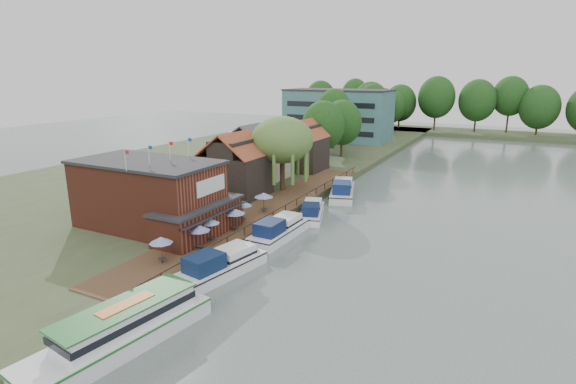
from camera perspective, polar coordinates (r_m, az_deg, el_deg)
The scene contains 28 objects.
ground at distance 43.07m, azimuth -0.22°, elevation -8.47°, with size 260.00×260.00×0.00m, color #4F5C5A.
land_bank at distance 86.69m, azimuth -7.17°, elevation 3.74°, with size 50.00×140.00×1.00m, color #384728.
quay_deck at distance 54.57m, azimuth -2.83°, elevation -2.21°, with size 6.00×50.00×0.10m, color #47301E.
quay_rail at distance 53.62m, azimuth -0.07°, elevation -2.00°, with size 0.20×49.00×1.00m, color black, non-canonical shape.
pub at distance 48.54m, azimuth -15.62°, elevation -0.51°, with size 20.00×11.00×7.30m, color maroon, non-canonical shape.
hotel_block at distance 112.96m, azimuth 6.37°, elevation 9.75°, with size 25.40×12.40×12.30m, color #38666B, non-canonical shape.
cottage_a at distance 60.45m, azimuth -6.74°, elevation 3.50°, with size 8.60×7.60×8.50m, color black, non-canonical shape.
cottage_b at distance 70.32m, azimuth -4.23°, elevation 5.16°, with size 9.60×8.60×8.50m, color beige, non-canonical shape.
cottage_c at distance 76.25m, azimuth 1.90°, elevation 5.95°, with size 7.60×7.60×8.50m, color black, non-canonical shape.
willow at distance 62.20m, azimuth -0.73°, elevation 4.82°, with size 8.60×8.60×10.43m, color #476B2D, non-canonical shape.
umbrella_0 at distance 40.57m, azimuth -15.76°, elevation -7.08°, with size 2.05×2.05×2.38m, color navy, non-canonical shape.
umbrella_1 at distance 42.75m, azimuth -11.19°, elevation -5.65°, with size 2.13×2.13×2.38m, color #1A1A91, non-canonical shape.
umbrella_2 at distance 44.59m, azimuth -9.86°, elevation -4.71°, with size 1.97×1.97×2.38m, color #1C4E9B, non-canonical shape.
umbrella_3 at distance 47.23m, azimuth -6.82°, elevation -3.47°, with size 2.34×2.34×2.38m, color navy, non-canonical shape.
umbrella_4 at distance 49.86m, azimuth -5.78°, elevation -2.45°, with size 2.12×2.12×2.38m, color #1A4993, non-canonical shape.
umbrella_5 at distance 53.07m, azimuth -3.10°, elevation -1.32°, with size 2.30×2.30×2.38m, color navy, non-canonical shape.
cruiser_0 at distance 39.80m, azimuth -8.47°, elevation -8.72°, with size 3.31×10.23×2.49m, color white, non-canonical shape.
cruiser_1 at distance 47.78m, azimuth -1.18°, elevation -4.49°, with size 3.26×10.09×2.45m, color white, non-canonical shape.
cruiser_2 at distance 54.61m, azimuth 3.05°, elevation -2.18°, with size 2.89×8.96×2.14m, color white, non-canonical shape.
cruiser_3 at distance 64.00m, azimuth 6.94°, elevation 0.52°, with size 3.47×10.72×2.63m, color silver, non-canonical shape.
tour_boat at distance 31.69m, azimuth -20.69°, elevation -15.78°, with size 3.66×12.96×2.83m, color silver, non-canonical shape.
swan at distance 33.49m, azimuth -13.29°, elevation -15.77°, with size 0.44×0.44×0.44m, color white.
bank_tree_0 at distance 82.41m, azimuth 4.47°, elevation 7.59°, with size 7.79×7.79×11.36m, color #143811, non-canonical shape.
bank_tree_1 at distance 89.52m, azimuth 6.86°, elevation 8.03°, with size 7.67×7.67×11.12m, color #143811, non-canonical shape.
bank_tree_2 at distance 98.81m, azimuth 5.83°, elevation 9.23°, with size 6.90×6.90×12.94m, color #143811, non-canonical shape.
bank_tree_3 at distance 119.71m, azimuth 10.66°, elevation 10.17°, with size 7.37×7.37×13.52m, color #143811, non-canonical shape.
bank_tree_4 at distance 126.49m, azimuth 12.02°, elevation 10.04°, with size 6.69×6.69×12.20m, color #143811, non-canonical shape.
bank_tree_5 at distance 134.53m, azimuth 12.95°, elevation 10.10°, with size 8.18×8.18×11.44m, color #143811, non-canonical shape.
Camera 1 is at (18.27, -35.07, 17.07)m, focal length 28.00 mm.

